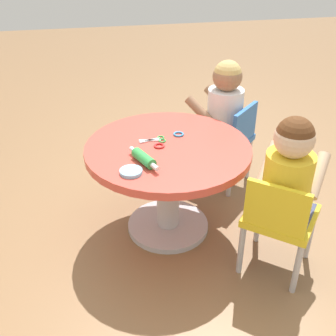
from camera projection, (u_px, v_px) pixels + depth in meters
name	position (u px, v px, depth m)	size (l,w,h in m)	color
ground_plane	(168.00, 227.00, 2.31)	(10.00, 10.00, 0.00)	olive
craft_table	(168.00, 169.00, 2.11)	(0.82, 0.82, 0.51)	silver
child_chair_left	(279.00, 218.00, 1.88)	(0.42, 0.42, 0.54)	#B7B7BC
seated_child_left	(289.00, 172.00, 1.79)	(0.44, 0.43, 0.51)	#3F4772
child_chair_right	(228.00, 139.00, 2.55)	(0.42, 0.42, 0.54)	#B7B7BC
seated_child_right	(225.00, 103.00, 2.45)	(0.44, 0.43, 0.51)	#3F4772
rolling_pin	(144.00, 158.00, 1.89)	(0.22, 0.11, 0.05)	green
craft_scissors	(156.00, 140.00, 2.09)	(0.08, 0.14, 0.01)	silver
playdough_blob_0	(131.00, 172.00, 1.82)	(0.10, 0.10, 0.02)	#8CCCF2
cookie_cutter_0	(179.00, 134.00, 2.14)	(0.06, 0.06, 0.01)	#3F99D8
cookie_cutter_1	(159.00, 146.00, 2.03)	(0.05, 0.05, 0.01)	red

